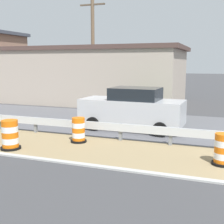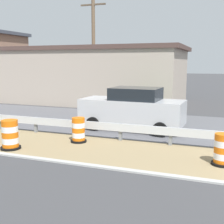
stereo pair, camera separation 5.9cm
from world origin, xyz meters
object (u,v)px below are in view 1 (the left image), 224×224
traffic_barrel_nearest (223,151)px  utility_pole_near (93,51)px  traffic_barrel_close (79,131)px  traffic_barrel_mid (10,136)px  car_lead_near_lane (132,109)px

traffic_barrel_nearest → utility_pole_near: size_ratio=0.13×
traffic_barrel_close → traffic_barrel_mid: size_ratio=0.92×
traffic_barrel_mid → car_lead_near_lane: bearing=-35.0°
traffic_barrel_mid → utility_pole_near: 11.23m
traffic_barrel_close → utility_pole_near: utility_pole_near is taller
traffic_barrel_close → utility_pole_near: bearing=20.2°
car_lead_near_lane → utility_pole_near: utility_pole_near is taller
traffic_barrel_nearest → traffic_barrel_close: size_ratio=1.00×
traffic_barrel_nearest → traffic_barrel_mid: size_ratio=0.92×
traffic_barrel_nearest → utility_pole_near: bearing=41.5°
traffic_barrel_close → car_lead_near_lane: (2.92, -1.35, 0.55)m
traffic_barrel_mid → utility_pole_near: size_ratio=0.14×
traffic_barrel_nearest → car_lead_near_lane: (3.80, 4.02, 0.55)m
traffic_barrel_nearest → traffic_barrel_close: (0.88, 5.37, -0.00)m
car_lead_near_lane → utility_pole_near: 8.08m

